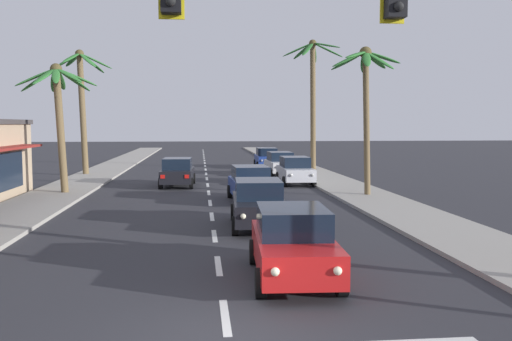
{
  "coord_description": "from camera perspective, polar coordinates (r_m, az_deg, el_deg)",
  "views": [
    {
      "loc": [
        -0.45,
        -9.09,
        3.65
      ],
      "look_at": [
        1.3,
        8.0,
        2.2
      ],
      "focal_mm": 38.43,
      "sensor_mm": 36.0,
      "label": 1
    }
  ],
  "objects": [
    {
      "name": "traffic_signal_mast",
      "position": [
        9.77,
        15.09,
        13.81
      ],
      "size": [
        11.5,
        0.41,
        7.26
      ],
      "color": "#2D2D33",
      "rests_on": "ground"
    },
    {
      "name": "palm_left_farthest",
      "position": [
        40.86,
        -17.67,
        7.73
      ],
      "size": [
        4.45,
        4.33,
        8.89
      ],
      "color": "brown",
      "rests_on": "ground"
    },
    {
      "name": "sedan_fifth_in_queue",
      "position": [
        25.99,
        -0.56,
        -1.36
      ],
      "size": [
        2.1,
        4.51,
        1.68
      ],
      "color": "navy",
      "rests_on": "ground"
    },
    {
      "name": "ground_plane",
      "position": [
        9.81,
        -2.93,
        -17.02
      ],
      "size": [
        220.0,
        220.0,
        0.0
      ],
      "primitive_type": "plane",
      "color": "#2D2D33"
    },
    {
      "name": "sedan_third_in_queue",
      "position": [
        19.49,
        0.26,
        -3.43
      ],
      "size": [
        2.1,
        4.51,
        1.68
      ],
      "color": "black",
      "rests_on": "ground"
    },
    {
      "name": "sedan_parked_far_kerb",
      "position": [
        33.56,
        4.1,
        0.03
      ],
      "size": [
        1.96,
        4.46,
        1.68
      ],
      "color": "silver",
      "rests_on": "ground"
    },
    {
      "name": "sidewalk_right",
      "position": [
        30.45,
        9.9,
        -2.0
      ],
      "size": [
        3.2,
        110.0,
        0.14
      ],
      "primitive_type": "cube",
      "color": "#9E998E",
      "rests_on": "ground"
    },
    {
      "name": "palm_right_third",
      "position": [
        43.4,
        5.94,
        8.85
      ],
      "size": [
        4.76,
        4.31,
        10.21
      ],
      "color": "brown",
      "rests_on": "ground"
    },
    {
      "name": "palm_right_second",
      "position": [
        27.95,
        11.36,
        8.86
      ],
      "size": [
        3.71,
        3.51,
        7.48
      ],
      "color": "brown",
      "rests_on": "ground"
    },
    {
      "name": "palm_left_third",
      "position": [
        30.02,
        -19.89,
        6.95
      ],
      "size": [
        4.05,
        4.02,
        6.76
      ],
      "color": "brown",
      "rests_on": "ground"
    },
    {
      "name": "sedan_lead_at_stop_bar",
      "position": [
        13.11,
        3.87,
        -7.5
      ],
      "size": [
        2.11,
        4.51,
        1.68
      ],
      "color": "red",
      "rests_on": "ground"
    },
    {
      "name": "sedan_parked_mid_kerb",
      "position": [
        46.15,
        1.12,
        1.34
      ],
      "size": [
        2.01,
        4.48,
        1.68
      ],
      "color": "navy",
      "rests_on": "ground"
    },
    {
      "name": "sedan_parked_nearest_kerb",
      "position": [
        39.39,
        2.53,
        0.74
      ],
      "size": [
        2.05,
        4.49,
        1.68
      ],
      "color": "silver",
      "rests_on": "ground"
    },
    {
      "name": "sedan_oncoming_far",
      "position": [
        32.62,
        -8.17,
        -0.15
      ],
      "size": [
        2.06,
        4.5,
        1.68
      ],
      "color": "black",
      "rests_on": "ground"
    },
    {
      "name": "sidewalk_left",
      "position": [
        30.22,
        -19.91,
        -2.27
      ],
      "size": [
        3.2,
        110.0,
        0.14
      ],
      "primitive_type": "cube",
      "color": "#9E998E",
      "rests_on": "ground"
    },
    {
      "name": "lane_markings",
      "position": [
        30.2,
        -4.19,
        -2.13
      ],
      "size": [
        4.28,
        89.6,
        0.01
      ],
      "color": "silver",
      "rests_on": "ground"
    }
  ]
}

